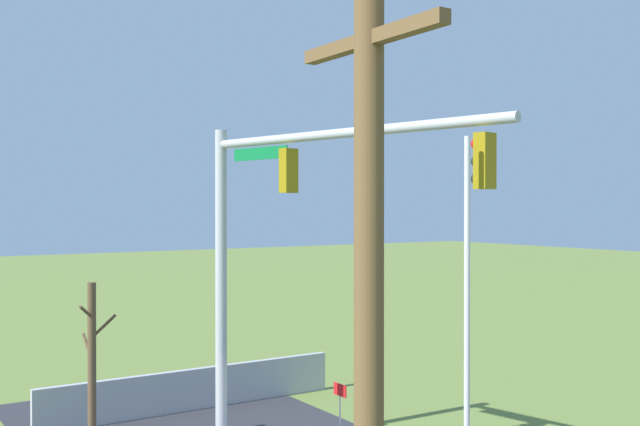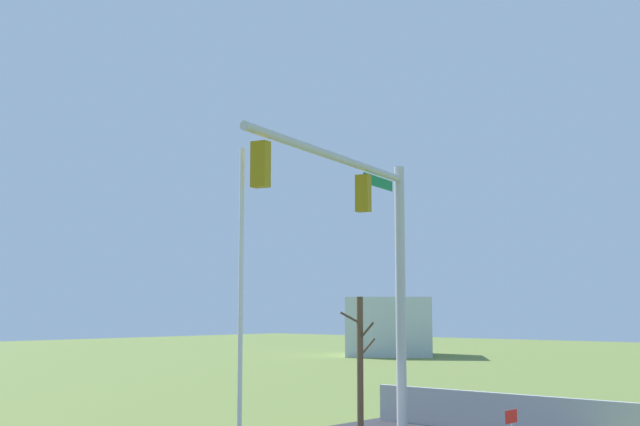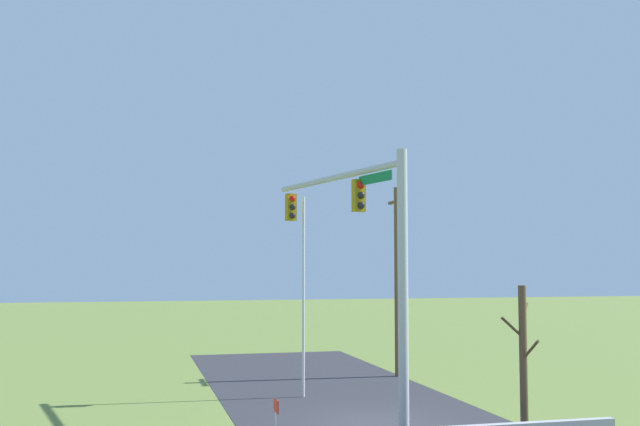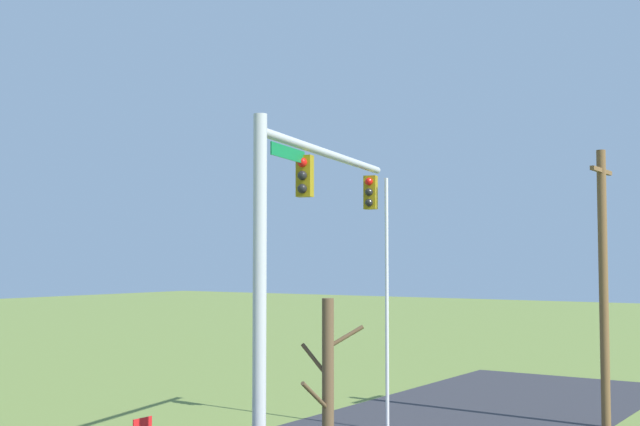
{
  "view_description": "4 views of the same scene",
  "coord_description": "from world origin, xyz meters",
  "px_view_note": "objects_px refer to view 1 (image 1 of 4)",
  "views": [
    {
      "loc": [
        -13.52,
        7.67,
        5.9
      ],
      "look_at": [
        -1.03,
        -0.45,
        5.77
      ],
      "focal_mm": 41.52,
      "sensor_mm": 36.0,
      "label": 1
    },
    {
      "loc": [
        -16.44,
        -13.6,
        3.68
      ],
      "look_at": [
        -1.25,
        -0.33,
        6.04
      ],
      "focal_mm": 46.66,
      "sensor_mm": 36.0,
      "label": 2
    },
    {
      "loc": [
        21.35,
        -6.93,
        4.58
      ],
      "look_at": [
        -1.95,
        -1.11,
        6.3
      ],
      "focal_mm": 41.95,
      "sensor_mm": 36.0,
      "label": 3
    },
    {
      "loc": [
        15.69,
        10.34,
        4.73
      ],
      "look_at": [
        -0.98,
        -0.9,
        5.9
      ],
      "focal_mm": 46.2,
      "sensor_mm": 36.0,
      "label": 4
    }
  ],
  "objects_px": {
    "signal_mast": "(278,229)",
    "utility_pole": "(369,413)",
    "open_sign": "(340,396)",
    "bare_tree": "(92,366)",
    "flagpole": "(467,349)"
  },
  "relations": [
    {
      "from": "signal_mast",
      "to": "bare_tree",
      "type": "distance_m",
      "value": 5.71
    },
    {
      "from": "bare_tree",
      "to": "open_sign",
      "type": "height_order",
      "value": "bare_tree"
    },
    {
      "from": "signal_mast",
      "to": "bare_tree",
      "type": "relative_size",
      "value": 1.92
    },
    {
      "from": "flagpole",
      "to": "open_sign",
      "type": "distance_m",
      "value": 7.87
    },
    {
      "from": "open_sign",
      "to": "signal_mast",
      "type": "bearing_deg",
      "value": 122.46
    },
    {
      "from": "flagpole",
      "to": "bare_tree",
      "type": "xyz_separation_m",
      "value": [
        8.67,
        3.74,
        -1.42
      ]
    },
    {
      "from": "signal_mast",
      "to": "open_sign",
      "type": "xyz_separation_m",
      "value": [
        1.88,
        -2.95,
        -4.5
      ]
    },
    {
      "from": "signal_mast",
      "to": "utility_pole",
      "type": "height_order",
      "value": "utility_pole"
    },
    {
      "from": "signal_mast",
      "to": "utility_pole",
      "type": "relative_size",
      "value": 0.99
    },
    {
      "from": "utility_pole",
      "to": "bare_tree",
      "type": "distance_m",
      "value": 12.75
    },
    {
      "from": "utility_pole",
      "to": "open_sign",
      "type": "height_order",
      "value": "utility_pole"
    },
    {
      "from": "utility_pole",
      "to": "bare_tree",
      "type": "relative_size",
      "value": 1.93
    },
    {
      "from": "signal_mast",
      "to": "bare_tree",
      "type": "bearing_deg",
      "value": 41.46
    },
    {
      "from": "signal_mast",
      "to": "utility_pole",
      "type": "bearing_deg",
      "value": 154.68
    },
    {
      "from": "utility_pole",
      "to": "open_sign",
      "type": "xyz_separation_m",
      "value": [
        10.92,
        -7.23,
        -3.22
      ]
    }
  ]
}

